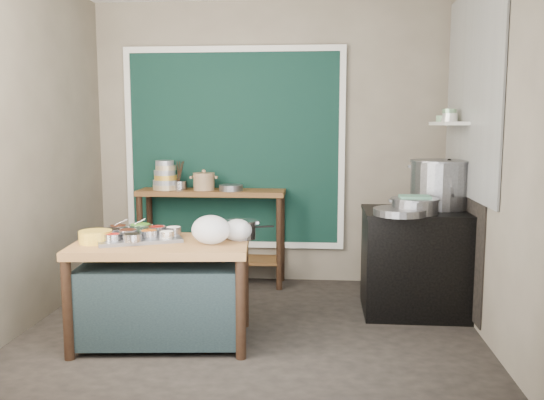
# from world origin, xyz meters

# --- Properties ---
(floor) EXTENTS (3.50, 3.00, 0.02)m
(floor) POSITION_xyz_m (0.00, 0.00, -0.01)
(floor) COLOR #2E2823
(floor) RESTS_ON ground
(back_wall) EXTENTS (3.50, 0.02, 2.80)m
(back_wall) POSITION_xyz_m (0.00, 1.51, 1.40)
(back_wall) COLOR #786E5C
(back_wall) RESTS_ON floor
(left_wall) EXTENTS (0.02, 3.00, 2.80)m
(left_wall) POSITION_xyz_m (-1.76, 0.00, 1.40)
(left_wall) COLOR #786E5C
(left_wall) RESTS_ON floor
(right_wall) EXTENTS (0.02, 3.00, 2.80)m
(right_wall) POSITION_xyz_m (1.76, 0.00, 1.40)
(right_wall) COLOR #786E5C
(right_wall) RESTS_ON floor
(curtain_panel) EXTENTS (2.10, 0.02, 1.90)m
(curtain_panel) POSITION_xyz_m (-0.35, 1.47, 1.35)
(curtain_panel) COLOR black
(curtain_panel) RESTS_ON back_wall
(curtain_frame) EXTENTS (2.22, 0.03, 2.02)m
(curtain_frame) POSITION_xyz_m (-0.35, 1.46, 1.35)
(curtain_frame) COLOR beige
(curtain_frame) RESTS_ON back_wall
(tile_panel) EXTENTS (0.02, 1.70, 1.70)m
(tile_panel) POSITION_xyz_m (1.74, 0.55, 1.85)
(tile_panel) COLOR #B2B2AA
(tile_panel) RESTS_ON right_wall
(soot_patch) EXTENTS (0.01, 1.30, 1.30)m
(soot_patch) POSITION_xyz_m (1.74, 0.65, 0.70)
(soot_patch) COLOR black
(soot_patch) RESTS_ON right_wall
(wall_shelf) EXTENTS (0.22, 0.70, 0.03)m
(wall_shelf) POSITION_xyz_m (1.63, 0.85, 1.60)
(wall_shelf) COLOR beige
(wall_shelf) RESTS_ON right_wall
(prep_table) EXTENTS (1.31, 0.84, 0.75)m
(prep_table) POSITION_xyz_m (-0.62, -0.30, 0.38)
(prep_table) COLOR brown
(prep_table) RESTS_ON floor
(back_counter) EXTENTS (1.45, 0.40, 0.95)m
(back_counter) POSITION_xyz_m (-0.55, 1.28, 0.47)
(back_counter) COLOR brown
(back_counter) RESTS_ON floor
(stove_block) EXTENTS (0.90, 0.68, 0.85)m
(stove_block) POSITION_xyz_m (1.35, 0.55, 0.42)
(stove_block) COLOR black
(stove_block) RESTS_ON floor
(stove_top) EXTENTS (0.92, 0.69, 0.03)m
(stove_top) POSITION_xyz_m (1.35, 0.55, 0.86)
(stove_top) COLOR black
(stove_top) RESTS_ON stove_block
(condiment_tray) EXTENTS (0.71, 0.62, 0.03)m
(condiment_tray) POSITION_xyz_m (-0.80, -0.24, 0.76)
(condiment_tray) COLOR gray
(condiment_tray) RESTS_ON prep_table
(condiment_bowls) EXTENTS (0.56, 0.47, 0.07)m
(condiment_bowls) POSITION_xyz_m (-0.82, -0.23, 0.80)
(condiment_bowls) COLOR gray
(condiment_bowls) RESTS_ON condiment_tray
(yellow_basin) EXTENTS (0.25, 0.25, 0.09)m
(yellow_basin) POSITION_xyz_m (-1.08, -0.38, 0.79)
(yellow_basin) COLOR gold
(yellow_basin) RESTS_ON prep_table
(saucepan) EXTENTS (0.32, 0.32, 0.14)m
(saucepan) POSITION_xyz_m (-0.07, -0.12, 0.82)
(saucepan) COLOR gray
(saucepan) RESTS_ON prep_table
(plastic_bag_a) EXTENTS (0.35, 0.33, 0.21)m
(plastic_bag_a) POSITION_xyz_m (-0.24, -0.34, 0.85)
(plastic_bag_a) COLOR white
(plastic_bag_a) RESTS_ON prep_table
(plastic_bag_b) EXTENTS (0.26, 0.24, 0.16)m
(plastic_bag_b) POSITION_xyz_m (-0.07, -0.21, 0.83)
(plastic_bag_b) COLOR white
(plastic_bag_b) RESTS_ON prep_table
(bowl_stack) EXTENTS (0.26, 0.26, 0.29)m
(bowl_stack) POSITION_xyz_m (-1.01, 1.27, 1.08)
(bowl_stack) COLOR tan
(bowl_stack) RESTS_ON back_counter
(utensil_cup) EXTENTS (0.19, 0.19, 0.09)m
(utensil_cup) POSITION_xyz_m (-0.86, 1.26, 0.99)
(utensil_cup) COLOR gray
(utensil_cup) RESTS_ON back_counter
(ceramic_crock) EXTENTS (0.24, 0.24, 0.15)m
(ceramic_crock) POSITION_xyz_m (-0.62, 1.25, 1.02)
(ceramic_crock) COLOR #8A6B4B
(ceramic_crock) RESTS_ON back_counter
(wide_bowl) EXTENTS (0.25, 0.25, 0.06)m
(wide_bowl) POSITION_xyz_m (-0.35, 1.22, 0.98)
(wide_bowl) COLOR gray
(wide_bowl) RESTS_ON back_counter
(stock_pot) EXTENTS (0.68, 0.68, 0.41)m
(stock_pot) POSITION_xyz_m (1.54, 0.69, 1.09)
(stock_pot) COLOR gray
(stock_pot) RESTS_ON stove_top
(pot_lid) EXTENTS (0.11, 0.43, 0.42)m
(pot_lid) POSITION_xyz_m (1.58, 0.65, 1.09)
(pot_lid) COLOR gray
(pot_lid) RESTS_ON stove_top
(steamer) EXTENTS (0.45, 0.45, 0.13)m
(steamer) POSITION_xyz_m (1.28, 0.36, 0.94)
(steamer) COLOR gray
(steamer) RESTS_ON stove_top
(green_cloth) EXTENTS (0.24, 0.19, 0.02)m
(green_cloth) POSITION_xyz_m (1.28, 0.36, 1.02)
(green_cloth) COLOR #558D6C
(green_cloth) RESTS_ON steamer
(shallow_pan) EXTENTS (0.48, 0.48, 0.05)m
(shallow_pan) POSITION_xyz_m (1.15, 0.27, 0.91)
(shallow_pan) COLOR gray
(shallow_pan) RESTS_ON stove_top
(shelf_bowl_stack) EXTENTS (0.14, 0.14, 0.11)m
(shelf_bowl_stack) POSITION_xyz_m (1.63, 0.84, 1.67)
(shelf_bowl_stack) COLOR silver
(shelf_bowl_stack) RESTS_ON wall_shelf
(shelf_bowl_green) EXTENTS (0.18, 0.18, 0.05)m
(shelf_bowl_green) POSITION_xyz_m (1.63, 1.03, 1.64)
(shelf_bowl_green) COLOR gray
(shelf_bowl_green) RESTS_ON wall_shelf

